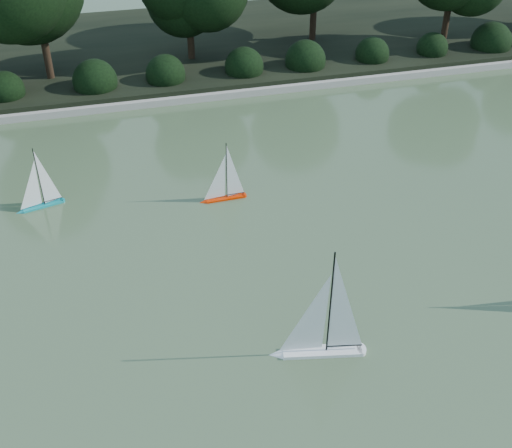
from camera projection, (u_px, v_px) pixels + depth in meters
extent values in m
plane|color=#3C5332|center=(271.00, 335.00, 9.64)|extent=(80.00, 80.00, 0.00)
cube|color=gray|center=(172.00, 100.00, 16.77)|extent=(40.00, 0.35, 0.18)
cube|color=black|center=(151.00, 49.00, 19.93)|extent=(40.00, 8.00, 0.30)
cylinder|color=black|center=(48.00, 59.00, 17.20)|extent=(0.20, 0.20, 1.66)
cylinder|color=black|center=(191.00, 47.00, 18.61)|extent=(0.20, 0.20, 1.26)
cylinder|color=black|center=(313.00, 21.00, 19.93)|extent=(0.20, 0.20, 1.73)
cylinder|color=black|center=(445.00, 25.00, 20.02)|extent=(0.20, 0.20, 1.48)
sphere|color=black|center=(10.00, 90.00, 16.39)|extent=(1.10, 1.10, 1.10)
sphere|color=black|center=(90.00, 82.00, 16.84)|extent=(1.10, 1.10, 1.10)
sphere|color=black|center=(166.00, 74.00, 17.29)|extent=(1.10, 1.10, 1.10)
sphere|color=black|center=(237.00, 67.00, 17.73)|extent=(1.10, 1.10, 1.10)
sphere|color=black|center=(306.00, 61.00, 18.18)|extent=(1.10, 1.10, 1.10)
sphere|color=black|center=(371.00, 54.00, 18.63)|extent=(1.10, 1.10, 1.10)
sphere|color=black|center=(432.00, 48.00, 19.08)|extent=(1.10, 1.10, 1.10)
sphere|color=black|center=(492.00, 42.00, 19.52)|extent=(1.10, 1.10, 1.10)
cube|color=white|center=(322.00, 350.00, 9.29)|extent=(1.17, 0.47, 0.11)
cone|color=white|center=(277.00, 352.00, 9.26)|extent=(0.27, 0.27, 0.23)
cylinder|color=white|center=(362.00, 348.00, 9.32)|extent=(0.16, 0.16, 0.11)
cylinder|color=black|center=(331.00, 300.00, 8.76)|extent=(0.03, 0.03, 1.78)
cylinder|color=black|center=(344.00, 343.00, 9.24)|extent=(0.52, 0.13, 0.02)
cube|color=red|center=(225.00, 197.00, 12.83)|extent=(0.79, 0.17, 0.08)
cone|color=red|center=(203.00, 201.00, 12.72)|extent=(0.16, 0.16, 0.16)
cylinder|color=red|center=(244.00, 194.00, 12.92)|extent=(0.10, 0.10, 0.08)
cylinder|color=black|center=(226.00, 169.00, 12.48)|extent=(0.02, 0.02, 1.22)
cylinder|color=black|center=(235.00, 192.00, 12.83)|extent=(0.36, 0.02, 0.01)
cube|color=teal|center=(43.00, 205.00, 12.60)|extent=(0.79, 0.35, 0.08)
cone|color=teal|center=(19.00, 211.00, 12.41)|extent=(0.19, 0.19, 0.16)
cylinder|color=teal|center=(62.00, 199.00, 12.76)|extent=(0.11, 0.11, 0.08)
cylinder|color=black|center=(39.00, 176.00, 12.26)|extent=(0.02, 0.02, 1.21)
cylinder|color=black|center=(53.00, 198.00, 12.64)|extent=(0.35, 0.10, 0.01)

